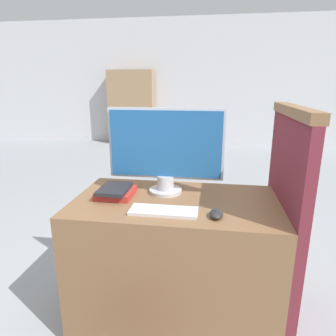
# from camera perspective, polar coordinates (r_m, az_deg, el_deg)

# --- Properties ---
(wall_back) EXTENTS (12.00, 0.06, 2.80)m
(wall_back) POSITION_cam_1_polar(r_m,az_deg,el_deg) (7.14, 7.38, 15.82)
(wall_back) COLOR silver
(wall_back) RESTS_ON ground_plane
(desk) EXTENTS (1.13, 0.65, 0.75)m
(desk) POSITION_cam_1_polar(r_m,az_deg,el_deg) (1.84, 1.35, -17.10)
(desk) COLOR brown
(desk) RESTS_ON ground_plane
(carrel_divider) EXTENTS (0.07, 0.74, 1.27)m
(carrel_divider) POSITION_cam_1_polar(r_m,az_deg,el_deg) (1.78, 21.00, -9.53)
(carrel_divider) COLOR maroon
(carrel_divider) RESTS_ON ground_plane
(monitor) EXTENTS (0.66, 0.19, 0.49)m
(monitor) POSITION_cam_1_polar(r_m,az_deg,el_deg) (1.71, -0.48, 3.45)
(monitor) COLOR #B7B7BC
(monitor) RESTS_ON desk
(keyboard) EXTENTS (0.34, 0.13, 0.02)m
(keyboard) POSITION_cam_1_polar(r_m,az_deg,el_deg) (1.51, -0.83, -8.20)
(keyboard) COLOR silver
(keyboard) RESTS_ON desk
(mouse) EXTENTS (0.06, 0.10, 0.04)m
(mouse) POSITION_cam_1_polar(r_m,az_deg,el_deg) (1.47, 9.20, -8.62)
(mouse) COLOR #262626
(mouse) RESTS_ON desk
(book_stack) EXTENTS (0.20, 0.23, 0.06)m
(book_stack) POSITION_cam_1_polar(r_m,az_deg,el_deg) (1.73, -9.98, -4.44)
(book_stack) COLOR #B72D28
(book_stack) RESTS_ON desk
(far_chair) EXTENTS (0.44, 0.44, 0.97)m
(far_chair) POSITION_cam_1_polar(r_m,az_deg,el_deg) (4.78, 2.01, 5.39)
(far_chair) COLOR #38281E
(far_chair) RESTS_ON ground_plane
(bookshelf_far) EXTENTS (1.05, 0.32, 1.68)m
(bookshelf_far) POSITION_cam_1_polar(r_m,az_deg,el_deg) (7.17, -6.98, 11.35)
(bookshelf_far) COLOR #9E7A56
(bookshelf_far) RESTS_ON ground_plane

